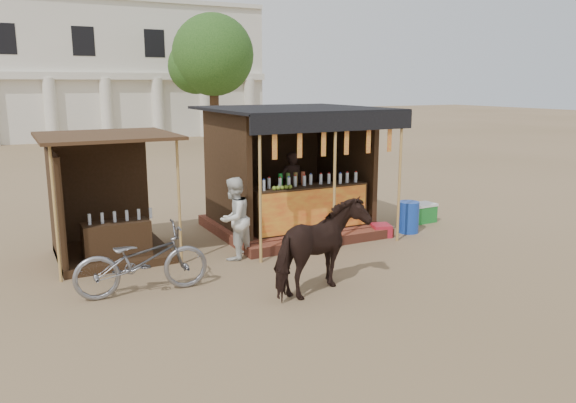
{
  "coord_description": "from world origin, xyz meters",
  "views": [
    {
      "loc": [
        -4.78,
        -7.63,
        3.3
      ],
      "look_at": [
        0.0,
        1.6,
        1.1
      ],
      "focal_mm": 35.0,
      "sensor_mm": 36.0,
      "label": 1
    }
  ],
  "objects": [
    {
      "name": "cooler",
      "position": [
        4.16,
        2.6,
        0.23
      ],
      "size": [
        0.66,
        0.47,
        0.46
      ],
      "color": "#1B7B2A",
      "rests_on": "ground"
    },
    {
      "name": "tree",
      "position": [
        5.81,
        22.14,
        4.63
      ],
      "size": [
        4.5,
        4.4,
        7.0
      ],
      "color": "#382314",
      "rests_on": "ground"
    },
    {
      "name": "blue_barrel",
      "position": [
        3.26,
        2.0,
        0.35
      ],
      "size": [
        0.57,
        0.57,
        0.7
      ],
      "primitive_type": "cylinder",
      "rotation": [
        0.0,
        0.0,
        -0.26
      ],
      "color": "#163EA9",
      "rests_on": "ground"
    },
    {
      "name": "secondary_stall",
      "position": [
        -3.17,
        3.24,
        0.85
      ],
      "size": [
        2.4,
        2.4,
        2.38
      ],
      "color": "#331E12",
      "rests_on": "ground"
    },
    {
      "name": "main_stall",
      "position": [
        1.0,
        3.36,
        1.02
      ],
      "size": [
        3.6,
        3.61,
        2.78
      ],
      "color": "brown",
      "rests_on": "ground"
    },
    {
      "name": "red_crate",
      "position": [
        2.5,
        2.0,
        0.14
      ],
      "size": [
        0.5,
        0.52,
        0.27
      ],
      "primitive_type": "cube",
      "rotation": [
        0.0,
        0.0,
        -0.3
      ],
      "color": "#AD1C2C",
      "rests_on": "ground"
    },
    {
      "name": "motorbike",
      "position": [
        -2.93,
        0.97,
        0.55
      ],
      "size": [
        2.14,
        0.86,
        1.1
      ],
      "primitive_type": "imported",
      "rotation": [
        0.0,
        0.0,
        1.51
      ],
      "color": "gray",
      "rests_on": "ground"
    },
    {
      "name": "ground",
      "position": [
        0.0,
        0.0,
        0.0
      ],
      "size": [
        120.0,
        120.0,
        0.0
      ],
      "primitive_type": "plane",
      "color": "#846B4C",
      "rests_on": "ground"
    },
    {
      "name": "bystander",
      "position": [
        -0.95,
        2.0,
        0.79
      ],
      "size": [
        0.97,
        0.92,
        1.57
      ],
      "primitive_type": "imported",
      "rotation": [
        0.0,
        0.0,
        3.75
      ],
      "color": "silver",
      "rests_on": "ground"
    },
    {
      "name": "cow",
      "position": [
        -0.4,
        -0.31,
        0.74
      ],
      "size": [
        1.93,
        1.41,
        1.49
      ],
      "primitive_type": "imported",
      "rotation": [
        0.0,
        0.0,
        1.96
      ],
      "color": "black",
      "rests_on": "ground"
    },
    {
      "name": "background_building",
      "position": [
        -2.0,
        29.94,
        3.98
      ],
      "size": [
        26.0,
        7.45,
        8.18
      ],
      "color": "silver",
      "rests_on": "ground"
    }
  ]
}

